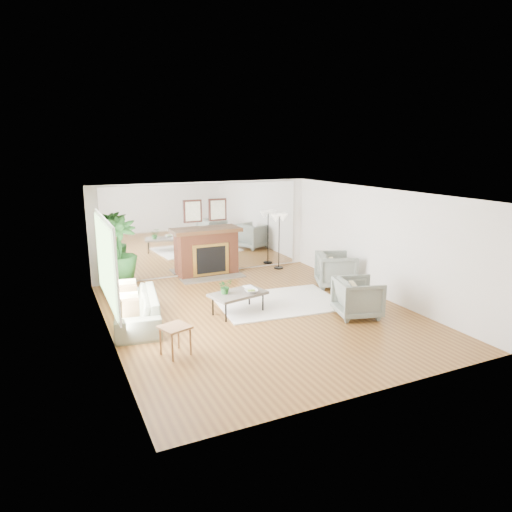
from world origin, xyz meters
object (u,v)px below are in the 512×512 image
side_table (175,331)px  floor_lamp (279,222)px  sofa (136,309)px  potted_ficus (118,253)px  coffee_table (238,294)px  armchair_front (358,298)px  fireplace (208,252)px  armchair_back (336,270)px

side_table → floor_lamp: floor_lamp is taller
sofa → potted_ficus: (0.05, 2.23, 0.65)m
side_table → potted_ficus: potted_ficus is taller
floor_lamp → side_table: bearing=-134.7°
side_table → coffee_table: bearing=38.5°
sofa → armchair_front: size_ratio=2.41×
potted_ficus → floor_lamp: bearing=3.9°
armchair_front → fireplace: bearing=37.7°
armchair_front → floor_lamp: (0.31, 4.04, 0.95)m
armchair_front → potted_ficus: potted_ficus is taller
armchair_front → potted_ficus: 5.61m
sofa → side_table: (0.33, -1.69, 0.12)m
coffee_table → armchair_back: 3.03m
coffee_table → side_table: bearing=-141.5°
fireplace → floor_lamp: fireplace is taller
side_table → floor_lamp: 6.01m
sofa → fireplace: bearing=145.9°
fireplace → side_table: (-2.12, -4.38, -0.23)m
coffee_table → side_table: size_ratio=2.23×
fireplace → coffee_table: size_ratio=1.63×
armchair_front → floor_lamp: 4.16m
sofa → floor_lamp: bearing=127.5°
fireplace → floor_lamp: bearing=-4.4°
coffee_table → armchair_back: armchair_back is taller
armchair_front → floor_lamp: bearing=10.8°
side_table → potted_ficus: 3.97m
fireplace → armchair_back: size_ratio=2.18×
coffee_table → fireplace: bearing=82.2°
armchair_back → potted_ficus: (-4.93, 1.83, 0.53)m
fireplace → armchair_back: 3.42m
coffee_table → potted_ficus: bearing=127.7°
fireplace → potted_ficus: fireplace is taller
fireplace → armchair_back: bearing=-42.2°
sofa → potted_ficus: 2.32m
sofa → side_table: 1.73m
side_table → potted_ficus: bearing=94.0°
armchair_front → side_table: armchair_front is taller
fireplace → armchair_front: (1.74, -4.20, -0.26)m
fireplace → armchair_back: fireplace is taller
floor_lamp → armchair_front: bearing=-94.4°
armchair_front → side_table: 3.87m
armchair_front → potted_ficus: bearing=63.1°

